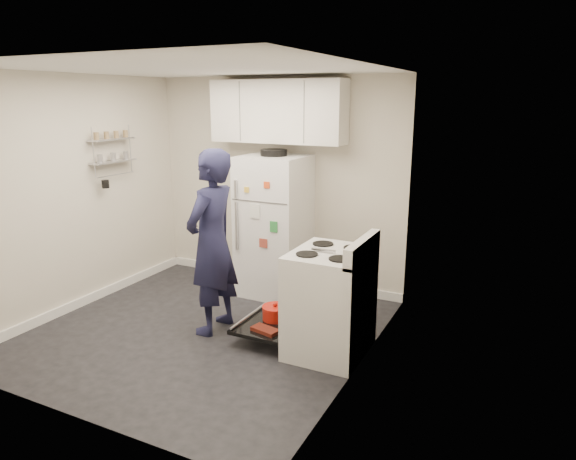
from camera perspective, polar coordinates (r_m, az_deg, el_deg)
The scene contains 7 objects.
room at distance 4.93m, azimuth -9.92°, elevation 2.06°, with size 3.21×3.21×2.51m.
electric_range at distance 4.65m, azimuth 4.55°, elevation -8.09°, with size 0.66×0.76×1.10m.
open_oven_door at distance 5.01m, azimuth -1.72°, elevation -9.91°, with size 0.55×0.70×0.21m.
refrigerator at distance 5.94m, azimuth -1.54°, elevation 0.52°, with size 0.72×0.74×1.69m.
upper_cabinets at distance 5.95m, azimuth -1.14°, elevation 13.03°, with size 1.60×0.33×0.70m, color silver.
wall_shelf_rack at distance 6.17m, azimuth -18.97°, elevation 8.36°, with size 0.14×0.60×0.61m.
person at distance 4.98m, azimuth -8.44°, elevation -1.39°, with size 0.66×0.43×1.80m, color #191A39.
Camera 1 is at (2.82, -3.85, 2.25)m, focal length 32.00 mm.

